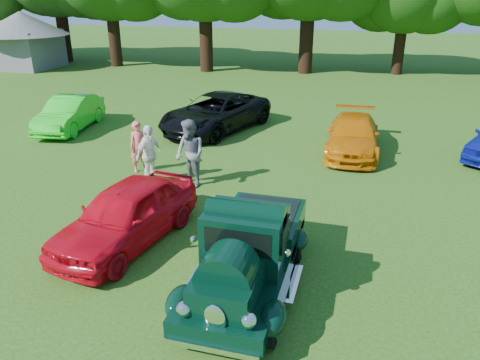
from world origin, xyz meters
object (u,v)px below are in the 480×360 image
(back_car_black, at_px, (216,113))
(spectator_pink, at_px, (139,147))
(gazebo, at_px, (23,34))
(back_car_orange, at_px, (353,135))
(spectator_grey, at_px, (190,154))
(spectator_white, at_px, (149,155))
(red_convertible, at_px, (126,214))
(hero_pickup, at_px, (248,252))
(back_car_lime, at_px, (70,114))

(back_car_black, relative_size, spectator_pink, 3.26)
(gazebo, bearing_deg, back_car_orange, -28.70)
(spectator_grey, xyz_separation_m, spectator_white, (-1.25, -0.09, -0.11))
(spectator_white, bearing_deg, red_convertible, -146.90)
(back_car_black, relative_size, gazebo, 0.82)
(hero_pickup, relative_size, back_car_black, 0.84)
(back_car_orange, distance_m, spectator_white, 7.19)
(back_car_black, xyz_separation_m, spectator_pink, (-0.86, -5.05, 0.08))
(back_car_lime, bearing_deg, back_car_orange, -8.39)
(back_car_black, bearing_deg, spectator_grey, -60.58)
(hero_pickup, distance_m, spectator_grey, 5.25)
(spectator_grey, bearing_deg, gazebo, 172.59)
(back_car_orange, relative_size, spectator_pink, 2.66)
(hero_pickup, bearing_deg, red_convertible, 163.04)
(back_car_black, height_order, spectator_grey, spectator_grey)
(hero_pickup, height_order, back_car_black, hero_pickup)
(spectator_pink, relative_size, gazebo, 0.25)
(back_car_lime, distance_m, spectator_grey, 8.09)
(hero_pickup, xyz_separation_m, spectator_pink, (-4.84, 5.08, 0.06))
(spectator_pink, bearing_deg, spectator_white, -89.47)
(back_car_lime, height_order, back_car_orange, back_car_lime)
(back_car_orange, xyz_separation_m, spectator_white, (-5.63, -4.47, 0.26))
(red_convertible, relative_size, back_car_orange, 0.95)
(back_car_lime, relative_size, spectator_grey, 2.04)
(hero_pickup, bearing_deg, spectator_pink, 133.65)
(red_convertible, height_order, spectator_grey, spectator_grey)
(spectator_pink, bearing_deg, red_convertible, -109.23)
(red_convertible, xyz_separation_m, spectator_pink, (-1.77, 4.14, 0.11))
(red_convertible, bearing_deg, gazebo, 142.34)
(back_car_black, distance_m, back_car_orange, 5.67)
(back_car_black, bearing_deg, back_car_orange, 4.54)
(back_car_black, bearing_deg, spectator_white, -72.91)
(gazebo, bearing_deg, spectator_grey, -41.93)
(back_car_orange, xyz_separation_m, gazebo, (-23.71, 12.98, 1.78))
(spectator_grey, relative_size, spectator_white, 1.12)
(red_convertible, xyz_separation_m, gazebo, (-19.12, 20.81, 1.71))
(spectator_grey, bearing_deg, spectator_white, -141.30)
(back_car_black, height_order, gazebo, gazebo)
(back_car_lime, bearing_deg, spectator_white, -46.61)
(spectator_pink, bearing_deg, hero_pickup, -88.73)
(spectator_pink, height_order, spectator_grey, spectator_grey)
(hero_pickup, height_order, back_car_lime, hero_pickup)
(back_car_lime, relative_size, back_car_black, 0.77)
(back_car_orange, xyz_separation_m, spectator_grey, (-4.38, -4.38, 0.37))
(back_car_lime, height_order, spectator_grey, spectator_grey)
(hero_pickup, xyz_separation_m, back_car_lime, (-9.76, 8.63, -0.08))
(hero_pickup, xyz_separation_m, back_car_orange, (1.52, 8.76, -0.12))
(back_car_lime, xyz_separation_m, back_car_orange, (11.27, 0.14, -0.04))
(hero_pickup, bearing_deg, back_car_black, 111.48)
(spectator_grey, bearing_deg, hero_pickup, -22.32)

